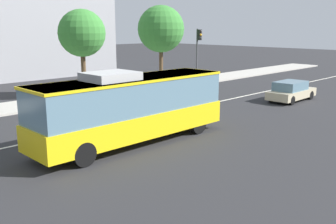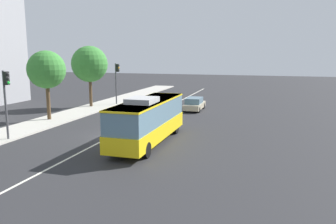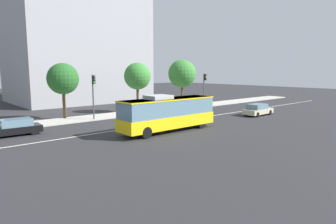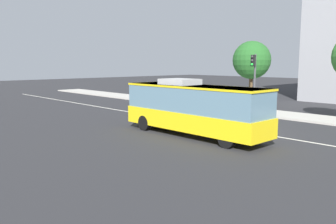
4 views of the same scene
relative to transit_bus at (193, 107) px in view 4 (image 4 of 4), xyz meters
The scene contains 7 objects.
ground_plane 4.11m from the transit_bus, 69.98° to the left, with size 160.00×160.00×0.00m, color #28282B.
sidewalk_kerb 11.89m from the transit_bus, 83.84° to the left, with size 80.00×3.79×0.14m, color #B2ADA3.
lane_centre_line 4.11m from the transit_bus, 69.98° to the left, with size 76.00×0.16×0.01m, color silver.
transit_bus is the anchor object (origin of this frame).
sedan_black 13.67m from the transit_bus, 146.82° to the left, with size 4.57×1.98×1.46m.
traffic_light_mid_block 10.52m from the transit_bus, 103.28° to the left, with size 0.34×0.62×5.20m.
street_tree_kerbside_left 14.19m from the transit_bus, 109.48° to the left, with size 3.60×3.60×6.53m.
Camera 4 is at (13.21, -19.13, 4.45)m, focal length 37.47 mm.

